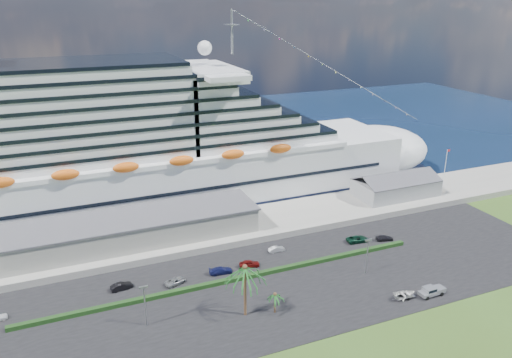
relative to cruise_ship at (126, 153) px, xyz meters
name	(u,v)px	position (x,y,z in m)	size (l,w,h in m)	color
ground	(302,315)	(21.53, -64.00, -16.69)	(420.00, 420.00, 0.00)	#364C19
asphalt_lot	(277,285)	(21.53, -53.00, -16.63)	(140.00, 38.00, 0.12)	black
wharf	(230,227)	(21.53, -24.00, -15.79)	(240.00, 20.00, 1.80)	gray
water	(157,142)	(21.53, 66.00, -16.68)	(420.00, 160.00, 0.02)	black
cruise_ship	(126,153)	(0.00, 0.00, 0.00)	(191.00, 38.00, 54.00)	silver
terminal_building	(132,229)	(-3.47, -24.00, -11.68)	(61.00, 15.00, 6.30)	gray
port_shed	(396,187)	(73.53, -24.00, -12.30)	(24.00, 12.31, 7.37)	gray
flagpole	(445,167)	(91.57, -24.00, -8.43)	(1.08, 0.16, 12.00)	silver
hedge	(233,279)	(13.53, -48.00, -16.12)	(88.00, 1.10, 0.90)	black
lamp_post_left	(145,301)	(-6.47, -56.00, -11.35)	(1.60, 0.35, 8.27)	gray
lamp_post_right	(367,252)	(41.53, -56.00, -11.35)	(1.60, 0.35, 8.27)	gray
palm_tall	(245,273)	(11.53, -60.00, -7.49)	(8.82, 8.82, 11.13)	#47301E
palm_short	(275,296)	(17.03, -61.50, -13.03)	(3.53, 3.53, 4.56)	#47301E
parked_car_1	(122,286)	(-8.92, -42.00, -15.83)	(1.58, 4.53, 1.49)	black
parked_car_2	(175,281)	(1.89, -44.25, -15.94)	(2.11, 4.58, 1.27)	gray
parked_car_3	(221,270)	(12.10, -43.87, -15.84)	(2.07, 5.08, 1.47)	navy
parked_car_4	(249,264)	(18.99, -43.58, -15.80)	(1.83, 4.55, 1.55)	#630F0D
parked_car_5	(277,249)	(27.60, -39.55, -15.92)	(1.39, 4.00, 1.32)	#A4A6AB
parked_car_6	(357,239)	(48.11, -42.68, -15.81)	(2.55, 5.52, 1.53)	black
parked_car_7	(384,238)	(54.84, -44.56, -15.93)	(1.82, 4.47, 1.30)	black
pickup_truck	(432,291)	(48.79, -68.46, -15.47)	(5.76, 2.31, 2.01)	black
boat_trailer	(405,294)	(43.00, -67.32, -15.55)	(5.39, 3.54, 1.54)	gray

